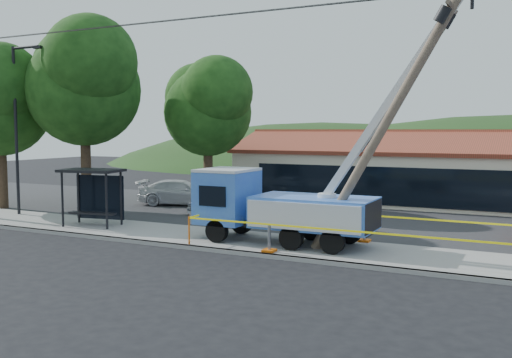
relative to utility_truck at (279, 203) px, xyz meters
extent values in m
plane|color=black|center=(-1.67, -4.18, -1.74)|extent=(120.00, 120.00, 0.00)
cube|color=gray|center=(-1.67, -2.08, -1.67)|extent=(60.00, 0.25, 0.15)
cube|color=gray|center=(-1.67, -0.18, -1.67)|extent=(60.00, 4.00, 0.15)
cube|color=#28282B|center=(-1.67, 7.82, -1.69)|extent=(60.00, 12.00, 0.10)
cube|color=beige|center=(2.33, 15.82, -0.04)|extent=(22.00, 8.00, 3.40)
cube|color=black|center=(2.33, 11.80, -0.31)|extent=(18.04, 0.08, 2.21)
cube|color=brown|center=(2.33, 13.82, 2.16)|extent=(22.50, 4.53, 1.52)
cube|color=brown|center=(2.33, 17.82, 2.16)|extent=(22.50, 4.53, 1.52)
cube|color=brown|center=(2.33, 15.82, 2.81)|extent=(22.50, 0.30, 0.25)
cylinder|color=black|center=(-15.67, 0.82, 2.76)|extent=(0.16, 0.16, 9.00)
cylinder|color=black|center=(-14.77, 0.82, 7.16)|extent=(1.80, 0.14, 0.14)
cube|color=black|center=(-13.87, 0.82, 7.11)|extent=(0.50, 0.22, 0.15)
cylinder|color=#332316|center=(-13.67, 3.82, 0.79)|extent=(0.56, 0.56, 5.06)
sphere|color=#14360E|center=(-13.67, 3.82, 5.16)|extent=(6.30, 6.30, 6.30)
sphere|color=#14360E|center=(-14.93, 4.66, 6.31)|extent=(5.04, 5.04, 5.04)
sphere|color=#14360E|center=(-12.41, 2.98, 6.54)|extent=(5.04, 5.04, 5.04)
cylinder|color=#332316|center=(-18.67, 2.32, 0.46)|extent=(0.56, 0.56, 4.40)
sphere|color=#14360E|center=(-18.67, 2.32, 4.26)|extent=(5.70, 5.70, 5.70)
sphere|color=#14360E|center=(-17.53, 1.56, 5.46)|extent=(4.56, 4.56, 4.56)
cylinder|color=#332316|center=(-8.67, 8.82, 0.35)|extent=(0.56, 0.56, 4.18)
sphere|color=#14360E|center=(-8.67, 8.82, 3.96)|extent=(5.25, 5.25, 5.25)
sphere|color=#14360E|center=(-9.72, 9.52, 4.91)|extent=(4.20, 4.20, 4.20)
sphere|color=#14360E|center=(-7.62, 8.12, 5.10)|extent=(4.20, 4.20, 4.20)
ellipsoid|color=#1D3814|center=(-16.67, 50.82, -1.74)|extent=(78.40, 56.00, 28.00)
cylinder|color=black|center=(-1.67, -1.08, 7.32)|extent=(60.00, 0.02, 0.02)
cylinder|color=black|center=(-1.67, -0.58, 7.44)|extent=(60.00, 0.02, 0.02)
cylinder|color=black|center=(-1.67, -0.08, 7.56)|extent=(60.00, 0.02, 0.02)
cylinder|color=black|center=(-1.67, 0.32, 7.68)|extent=(60.00, 0.02, 0.02)
cylinder|color=black|center=(-2.27, -1.06, -1.13)|extent=(0.91, 0.30, 0.91)
cylinder|color=black|center=(-2.27, 1.07, -1.13)|extent=(0.91, 0.30, 0.91)
cylinder|color=black|center=(0.98, -1.06, -1.13)|extent=(0.91, 0.30, 0.91)
cylinder|color=black|center=(0.98, 1.07, -1.13)|extent=(0.91, 0.30, 0.91)
cylinder|color=black|center=(2.60, -1.06, -1.13)|extent=(0.91, 0.30, 0.91)
cylinder|color=black|center=(2.60, 1.07, -1.13)|extent=(0.91, 0.30, 0.91)
cube|color=black|center=(0.37, 0.00, -0.88)|extent=(6.70, 1.01, 0.25)
cube|color=blue|center=(-2.37, 0.00, 0.14)|extent=(2.03, 2.44, 2.13)
cube|color=silver|center=(-2.37, 0.00, 1.25)|extent=(2.03, 2.44, 0.12)
cube|color=black|center=(-3.34, 0.00, 0.29)|extent=(0.08, 1.83, 0.91)
cube|color=gray|center=(-3.44, 0.00, -0.68)|extent=(0.15, 2.33, 0.51)
cube|color=blue|center=(1.48, 0.00, -0.27)|extent=(4.67, 2.44, 1.22)
cylinder|color=silver|center=(1.99, 0.00, 0.19)|extent=(0.71, 0.71, 0.61)
cube|color=silver|center=(4.41, 0.00, 4.08)|extent=(5.08, 0.28, 7.44)
cube|color=gray|center=(4.72, 0.00, 4.33)|extent=(3.06, 0.18, 4.47)
cube|color=orange|center=(0.37, -1.72, -1.55)|extent=(0.46, 0.46, 0.08)
cube|color=orange|center=(3.00, 1.73, -1.55)|extent=(0.46, 0.46, 0.08)
cylinder|color=brown|center=(4.25, -0.40, 3.06)|extent=(5.47, 0.34, 9.47)
cube|color=brown|center=(6.43, -0.40, 6.98)|extent=(0.17, 1.89, 0.17)
cylinder|color=black|center=(6.22, 0.12, 6.67)|extent=(0.59, 0.38, 0.64)
cylinder|color=black|center=(6.22, -0.93, 6.67)|extent=(0.59, 0.38, 0.64)
cylinder|color=black|center=(-10.56, -1.10, -0.31)|extent=(0.12, 0.12, 2.55)
cylinder|color=black|center=(-8.26, -0.71, -0.31)|extent=(0.12, 0.12, 2.55)
cylinder|color=black|center=(-10.77, 0.16, -0.31)|extent=(0.12, 0.12, 2.55)
cylinder|color=black|center=(-8.47, 0.55, -0.31)|extent=(0.12, 0.12, 2.55)
cube|color=black|center=(-9.52, -0.28, 1.02)|extent=(3.00, 2.13, 0.13)
cube|color=black|center=(-9.63, 0.40, -0.31)|extent=(2.52, 0.47, 2.12)
cube|color=black|center=(-9.52, -0.28, -1.00)|extent=(2.37, 0.81, 0.08)
cylinder|color=orange|center=(-3.01, -1.96, -1.04)|extent=(0.07, 0.07, 1.11)
cylinder|color=orange|center=(-3.01, 1.80, -1.04)|extent=(0.07, 0.07, 1.11)
cube|color=yellow|center=(2.91, -1.96, -0.54)|extent=(11.85, 0.01, 0.07)
cube|color=yellow|center=(2.91, 1.80, -0.54)|extent=(11.85, 0.01, 0.07)
cube|color=yellow|center=(-3.01, -0.08, -0.54)|extent=(0.01, 3.76, 0.07)
imported|color=silver|center=(-6.79, 6.47, -1.74)|extent=(1.60, 3.96, 1.35)
imported|color=silver|center=(-10.20, 8.15, -1.74)|extent=(5.59, 3.69, 1.51)
camera|label=1|loc=(9.22, -20.61, 2.94)|focal=40.00mm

